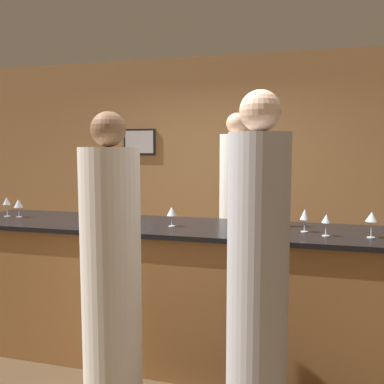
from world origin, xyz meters
TOP-DOWN VIEW (x-y plane):
  - ground_plane at (0.00, 0.00)m, footprint 14.00×14.00m
  - back_wall at (-0.00, 2.16)m, footprint 8.00×0.08m
  - bar_counter at (0.00, 0.00)m, footprint 3.48×0.79m
  - bartender at (0.39, 0.79)m, footprint 0.31×0.31m
  - guest_0 at (0.78, -0.82)m, footprint 0.34×0.34m
  - guest_1 at (-0.11, -0.78)m, footprint 0.37×0.37m
  - wine_bottle_0 at (0.86, 0.16)m, footprint 0.08×0.08m
  - wine_glass_1 at (-1.37, -0.00)m, footprint 0.08×0.08m
  - wine_glass_2 at (1.02, -0.02)m, footprint 0.07×0.07m
  - wine_glass_3 at (1.16, -0.13)m, footprint 0.06×0.06m
  - wine_glass_4 at (-1.48, -0.00)m, footprint 0.06×0.06m
  - wine_glass_5 at (0.04, -0.07)m, footprint 0.08×0.08m
  - wine_glass_6 at (1.45, -0.11)m, footprint 0.08×0.08m

SIDE VIEW (x-z plane):
  - ground_plane at x=0.00m, z-range 0.00..0.00m
  - bar_counter at x=0.00m, z-range 0.00..1.08m
  - guest_1 at x=-0.11m, z-range -0.07..1.82m
  - guest_0 at x=0.78m, z-range -0.06..1.92m
  - bartender at x=0.39m, z-range -0.06..1.93m
  - wine_bottle_0 at x=0.86m, z-range 1.05..1.33m
  - wine_glass_5 at x=0.04m, z-range 1.11..1.26m
  - wine_glass_3 at x=1.16m, z-range 1.12..1.27m
  - wine_glass_1 at x=-1.37m, z-range 1.12..1.27m
  - wine_glass_2 at x=1.02m, z-range 1.12..1.28m
  - wine_glass_4 at x=-1.48m, z-range 1.12..1.29m
  - wine_glass_6 at x=1.45m, z-range 1.13..1.30m
  - back_wall at x=0.00m, z-range 0.00..2.80m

